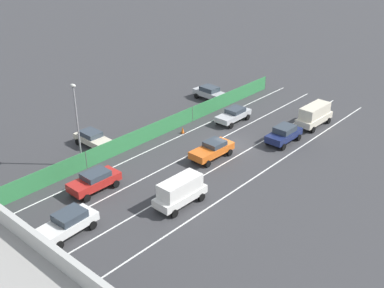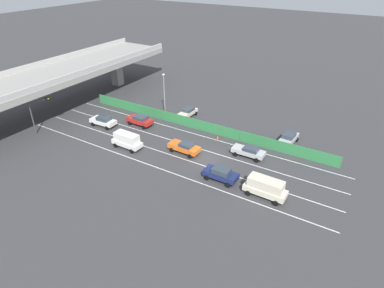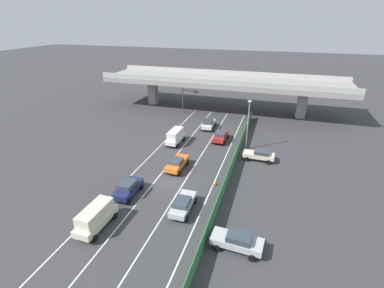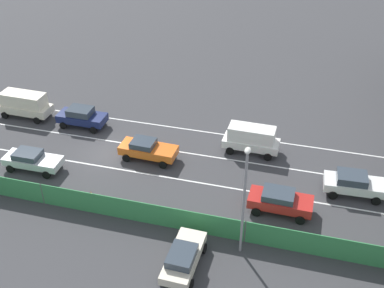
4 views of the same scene
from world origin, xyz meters
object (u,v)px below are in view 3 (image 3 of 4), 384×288
(car_van_cream, at_px, (96,216))
(car_sedan_silver, at_px, (183,204))
(car_sedan_navy, at_px, (128,188))
(car_van_white, at_px, (175,136))
(traffic_cone, at_px, (216,182))
(parked_sedan_cream, at_px, (259,155))
(car_sedan_red, at_px, (221,136))
(traffic_light, at_px, (188,96))
(car_taxi_orange, at_px, (177,163))
(parked_wagon_silver, at_px, (237,241))
(car_sedan_white, at_px, (208,124))
(street_lamp, at_px, (248,121))

(car_van_cream, distance_m, car_sedan_silver, 8.53)
(car_van_cream, xyz_separation_m, car_sedan_navy, (0.20, 5.67, -0.34))
(car_van_cream, relative_size, car_van_white, 1.08)
(car_van_cream, bearing_deg, traffic_cone, 49.51)
(car_sedan_silver, xyz_separation_m, parked_sedan_cream, (6.53, 13.88, 0.01))
(car_sedan_red, distance_m, parked_sedan_cream, 8.22)
(car_sedan_red, relative_size, traffic_light, 0.84)
(car_taxi_orange, bearing_deg, traffic_cone, -20.81)
(car_sedan_silver, distance_m, car_van_white, 17.10)
(parked_wagon_silver, bearing_deg, car_sedan_navy, 161.57)
(car_sedan_red, bearing_deg, car_van_cream, -106.37)
(car_sedan_silver, relative_size, car_van_white, 0.99)
(car_sedan_white, bearing_deg, car_taxi_orange, -91.03)
(street_lamp, bearing_deg, car_van_white, -173.84)
(car_sedan_red, height_order, car_van_white, car_van_white)
(car_van_white, bearing_deg, car_taxi_orange, -68.00)
(car_van_cream, xyz_separation_m, car_sedan_red, (6.94, 23.63, -0.37))
(car_van_cream, height_order, car_sedan_white, car_van_cream)
(car_van_cream, xyz_separation_m, car_sedan_silver, (7.01, 4.85, -0.44))
(car_sedan_silver, xyz_separation_m, traffic_light, (-9.47, 30.46, 2.84))
(car_sedan_silver, bearing_deg, car_sedan_navy, 173.12)
(car_sedan_red, distance_m, traffic_light, 15.25)
(car_taxi_orange, height_order, street_lamp, street_lamp)
(parked_sedan_cream, bearing_deg, traffic_cone, -118.74)
(traffic_light, bearing_deg, street_lamp, -44.58)
(car_taxi_orange, bearing_deg, parked_sedan_cream, 29.98)
(car_taxi_orange, distance_m, street_lamp, 12.45)
(car_sedan_white, bearing_deg, street_lamp, -41.43)
(car_sedan_navy, xyz_separation_m, car_van_white, (0.09, 14.89, 0.32))
(car_sedan_white, relative_size, traffic_light, 0.85)
(car_van_cream, relative_size, traffic_light, 0.94)
(car_sedan_navy, xyz_separation_m, traffic_light, (-2.66, 29.64, 2.74))
(car_van_white, xyz_separation_m, parked_sedan_cream, (13.25, -1.83, -0.41))
(traffic_cone, bearing_deg, car_taxi_orange, 159.19)
(car_sedan_silver, distance_m, car_sedan_red, 18.78)
(car_sedan_navy, height_order, traffic_light, traffic_light)
(parked_wagon_silver, height_order, traffic_light, traffic_light)
(car_sedan_silver, bearing_deg, street_lamp, 75.77)
(car_sedan_red, bearing_deg, traffic_cone, -80.38)
(car_taxi_orange, relative_size, car_sedan_red, 1.05)
(car_sedan_red, xyz_separation_m, street_lamp, (4.35, -1.88, 3.69))
(car_van_cream, bearing_deg, parked_sedan_cream, 54.14)
(parked_wagon_silver, bearing_deg, car_van_white, 123.92)
(car_sedan_white, distance_m, traffic_light, 9.60)
(car_van_cream, bearing_deg, car_sedan_red, 73.63)
(car_taxi_orange, height_order, parked_wagon_silver, parked_wagon_silver)
(car_sedan_navy, relative_size, traffic_cone, 6.20)
(car_taxi_orange, bearing_deg, traffic_light, 104.64)
(car_taxi_orange, xyz_separation_m, parked_sedan_cream, (10.15, 5.85, -0.02))
(car_van_cream, height_order, parked_wagon_silver, car_van_cream)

